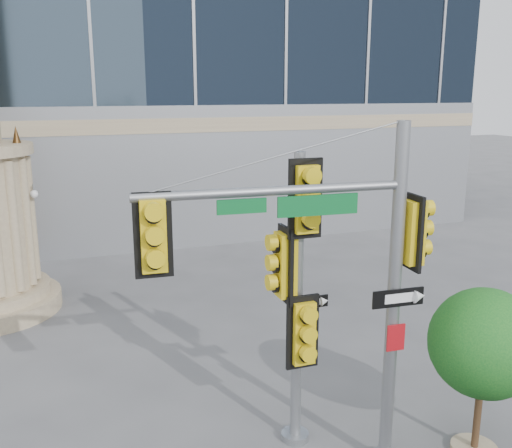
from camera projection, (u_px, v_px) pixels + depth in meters
name	position (u px, v px, depth m)	size (l,w,h in m)	color
ground	(280.00, 433.00, 11.30)	(120.00, 120.00, 0.00)	#545456
main_signal_pole	(335.00, 268.00, 9.23)	(4.77, 0.76, 6.16)	slate
secondary_signal_pole	(297.00, 281.00, 10.21)	(0.95, 0.72, 5.59)	slate
street_tree	(485.00, 347.00, 10.28)	(2.05, 2.00, 3.20)	tan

